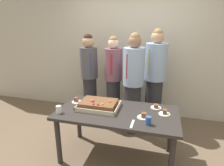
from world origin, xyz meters
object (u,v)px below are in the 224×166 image
object	(u,v)px
sheet_cake	(99,105)
person_green_shirt_behind	(155,79)
cake_server_utensil	(132,124)
party_table	(117,118)
plated_slice_far_left	(143,116)
drink_cup_nearest	(59,109)
drink_cup_middle	(148,121)
plated_slice_far_right	(77,101)
person_striped_tie_right	(113,80)
person_back_corner	(133,83)
plated_slice_near_left	(156,107)
person_serving_front	(89,76)
plated_slice_near_right	(165,113)

from	to	relation	value
sheet_cake	person_green_shirt_behind	xyz separation A→B (m)	(0.71, 1.03, 0.14)
sheet_cake	cake_server_utensil	world-z (taller)	sheet_cake
party_table	plated_slice_far_left	size ratio (longest dim) A/B	10.89
plated_slice_far_left	drink_cup_nearest	world-z (taller)	drink_cup_nearest
drink_cup_middle	person_green_shirt_behind	xyz separation A→B (m)	(-0.01, 1.30, 0.14)
plated_slice_far_left	drink_cup_nearest	xyz separation A→B (m)	(-1.11, -0.16, 0.03)
plated_slice_far_left	plated_slice_far_right	distance (m)	1.06
plated_slice_far_left	drink_cup_middle	distance (m)	0.17
cake_server_utensil	person_striped_tie_right	xyz separation A→B (m)	(-0.56, 1.26, 0.13)
party_table	drink_cup_middle	world-z (taller)	drink_cup_middle
person_back_corner	person_green_shirt_behind	bearing A→B (deg)	159.61
party_table	plated_slice_near_left	distance (m)	0.57
plated_slice_far_right	person_serving_front	xyz separation A→B (m)	(-0.13, 0.87, 0.13)
sheet_cake	drink_cup_middle	xyz separation A→B (m)	(0.71, -0.28, 0.00)
plated_slice_near_right	drink_cup_nearest	world-z (taller)	drink_cup_nearest
person_serving_front	person_back_corner	xyz separation A→B (m)	(0.89, -0.25, 0.02)
drink_cup_middle	person_back_corner	xyz separation A→B (m)	(-0.34, 1.00, 0.12)
plated_slice_far_right	person_back_corner	xyz separation A→B (m)	(0.76, 0.62, 0.15)
person_serving_front	plated_slice_far_left	bearing A→B (deg)	18.48
person_green_shirt_behind	person_back_corner	size ratio (longest dim) A/B	1.03
drink_cup_nearest	person_serving_front	size ratio (longest dim) A/B	0.06
person_back_corner	plated_slice_far_right	bearing A→B (deg)	-23.52
drink_cup_middle	cake_server_utensil	bearing A→B (deg)	-164.63
drink_cup_middle	person_striped_tie_right	distance (m)	1.42
cake_server_utensil	plated_slice_far_right	bearing A→B (deg)	155.11
plated_slice_far_left	person_green_shirt_behind	size ratio (longest dim) A/B	0.08
plated_slice_near_left	cake_server_utensil	xyz separation A→B (m)	(-0.25, -0.53, -0.01)
party_table	plated_slice_near_left	world-z (taller)	plated_slice_near_left
person_striped_tie_right	plated_slice_far_right	bearing A→B (deg)	-25.18
plated_slice_near_right	drink_cup_nearest	bearing A→B (deg)	-166.67
plated_slice_near_right	plated_slice_far_right	size ratio (longest dim) A/B	1.00
person_striped_tie_right	person_back_corner	bearing A→B (deg)	60.46
plated_slice_near_right	drink_cup_middle	distance (m)	0.37
person_serving_front	party_table	bearing A→B (deg)	10.04
person_back_corner	sheet_cake	bearing A→B (deg)	0.02
party_table	plated_slice_far_left	xyz separation A→B (m)	(0.37, -0.08, 0.12)
person_green_shirt_behind	plated_slice_near_right	bearing A→B (deg)	45.62
party_table	person_striped_tie_right	xyz separation A→B (m)	(-0.31, 0.97, 0.23)
cake_server_utensil	person_back_corner	distance (m)	1.07
plated_slice_far_right	drink_cup_nearest	bearing A→B (deg)	-100.95
plated_slice_near_left	person_serving_front	world-z (taller)	person_serving_front
party_table	plated_slice_near_left	size ratio (longest dim) A/B	10.89
drink_cup_nearest	person_green_shirt_behind	distance (m)	1.76
person_serving_front	person_striped_tie_right	bearing A→B (deg)	56.98
drink_cup_middle	person_back_corner	distance (m)	1.06
person_green_shirt_behind	person_back_corner	bearing A→B (deg)	-13.06
plated_slice_near_right	person_back_corner	world-z (taller)	person_back_corner
person_striped_tie_right	drink_cup_nearest	bearing A→B (deg)	-21.44
sheet_cake	plated_slice_far_left	world-z (taller)	sheet_cake
plated_slice_near_right	drink_cup_nearest	distance (m)	1.40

